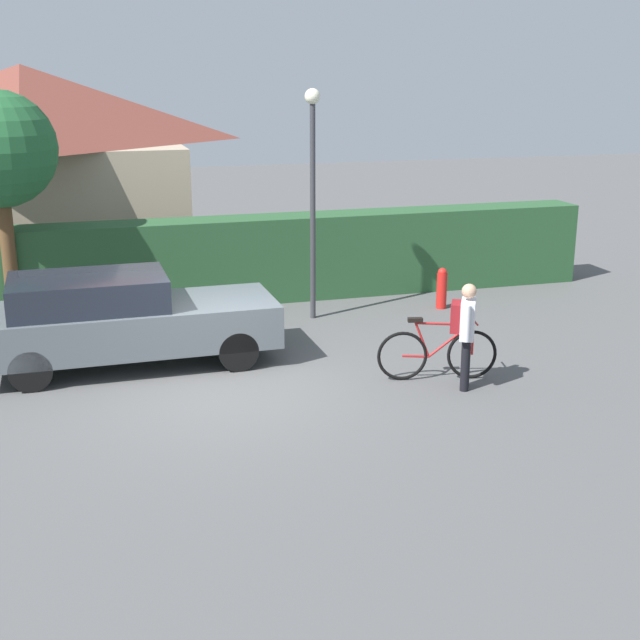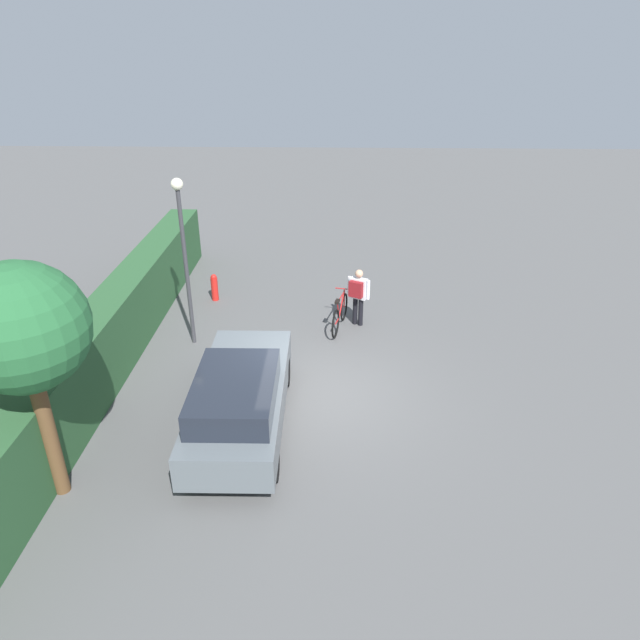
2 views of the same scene
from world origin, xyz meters
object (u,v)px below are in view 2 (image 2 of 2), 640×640
parked_car_near (240,398)px  street_lamp (183,241)px  bicycle (340,314)px  tree_kerbside (22,330)px  person_rider (358,292)px  fire_hydrant (214,287)px

parked_car_near → street_lamp: bearing=26.2°
bicycle → tree_kerbside: 8.37m
bicycle → person_rider: size_ratio=1.13×
person_rider → bicycle: bearing=113.6°
street_lamp → person_rider: bearing=-75.4°
parked_car_near → fire_hydrant: parked_car_near is taller
street_lamp → tree_kerbside: (-5.37, 1.09, 0.43)m
person_rider → street_lamp: bearing=104.6°
parked_car_near → street_lamp: (3.61, 1.77, 1.94)m
person_rider → parked_car_near: bearing=152.7°
parked_car_near → person_rider: (4.70, -2.43, 0.18)m
parked_car_near → person_rider: person_rider is taller
parked_car_near → person_rider: size_ratio=2.85×
person_rider → fire_hydrant: size_ratio=1.96×
street_lamp → tree_kerbside: tree_kerbside is taller
parked_car_near → bicycle: (4.50, -1.96, -0.36)m
street_lamp → tree_kerbside: 5.50m
parked_car_near → tree_kerbside: 4.12m
parked_car_near → bicycle: parked_car_near is taller
person_rider → street_lamp: street_lamp is taller
bicycle → fire_hydrant: bicycle is taller
street_lamp → tree_kerbside: bearing=168.5°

